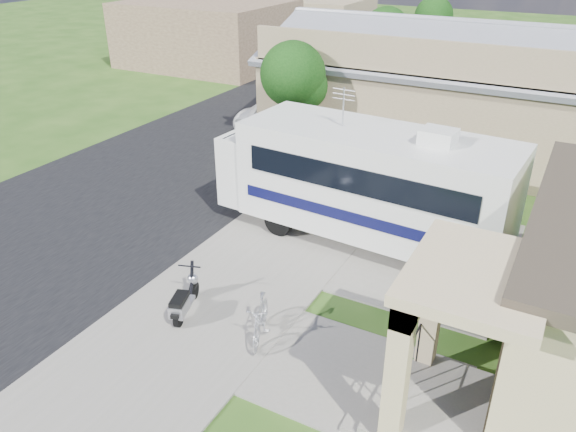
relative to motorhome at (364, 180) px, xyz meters
The scene contains 18 objects.
ground 4.97m from the motorhome, 100.19° to the right, with size 120.00×120.00×0.00m, color #214412.
street_slab 10.11m from the motorhome, 146.73° to the left, with size 9.00×80.00×0.02m, color black.
sidewalk_slab 6.03m from the motorhome, 108.41° to the left, with size 4.00×80.00×0.06m, color slate.
driveway_slab 1.94m from the motorhome, ahead, with size 7.00×6.00×0.05m, color slate.
walk_slab 6.23m from the motorhome, 68.50° to the right, with size 4.00×3.00×0.05m, color slate.
warehouse 9.46m from the motorhome, 94.95° to the left, with size 12.50×8.40×5.04m.
distant_bldg_far 24.94m from the motorhome, 135.58° to the left, with size 10.00×8.00×4.00m, color brown.
distant_bldg_near 33.44m from the motorhome, 118.23° to the left, with size 8.00×7.00×3.20m, color #7F6E4F.
street_tree_a 6.53m from the motorhome, 135.05° to the left, with size 2.44×2.40×4.58m.
street_tree_b 15.27m from the motorhome, 107.29° to the left, with size 2.44×2.40×4.73m.
street_tree_c 23.97m from the motorhome, 100.87° to the left, with size 2.44×2.40×4.42m.
motorhome is the anchor object (origin of this frame).
shrub 4.94m from the motorhome, 31.44° to the right, with size 1.95×1.86×2.39m.
scooter 6.05m from the motorhome, 111.83° to the right, with size 0.78×1.52×1.03m.
bicycle 5.51m from the motorhome, 92.40° to the right, with size 0.45×1.60×0.96m, color #A9A8B0.
pickup_truck 10.59m from the motorhome, 130.02° to the left, with size 2.57×5.56×1.55m, color white.
van 17.01m from the motorhome, 114.45° to the left, with size 2.67×6.57×1.91m, color white.
garden_hose 5.92m from the motorhome, 58.65° to the right, with size 0.44×0.44×0.20m, color #166F1C.
Camera 1 is at (5.77, -9.14, 8.05)m, focal length 35.00 mm.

